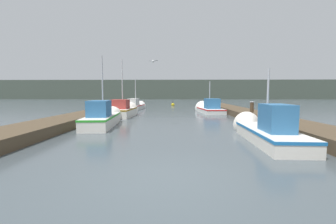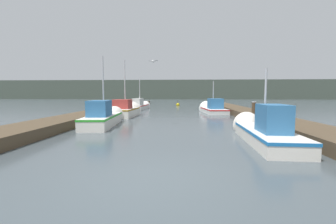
{
  "view_description": "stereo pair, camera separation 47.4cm",
  "coord_description": "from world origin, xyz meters",
  "px_view_note": "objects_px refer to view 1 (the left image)",
  "views": [
    {
      "loc": [
        0.19,
        -4.81,
        1.92
      ],
      "look_at": [
        -0.12,
        8.32,
        0.81
      ],
      "focal_mm": 24.0,
      "sensor_mm": 36.0,
      "label": 1
    },
    {
      "loc": [
        0.67,
        -4.79,
        1.92
      ],
      "look_at": [
        -0.12,
        8.32,
        0.81
      ],
      "focal_mm": 24.0,
      "sensor_mm": 36.0,
      "label": 2
    }
  ],
  "objects_px": {
    "fishing_boat_4": "(136,106)",
    "mooring_piling_0": "(113,109)",
    "fishing_boat_3": "(208,108)",
    "fishing_boat_0": "(265,130)",
    "channel_buoy": "(173,105)",
    "seagull_lead": "(153,61)",
    "fishing_boat_1": "(104,117)",
    "fishing_boat_2": "(123,111)",
    "mooring_piling_3": "(252,112)",
    "mooring_piling_1": "(126,106)",
    "mooring_piling_2": "(263,118)"
  },
  "relations": [
    {
      "from": "mooring_piling_1",
      "to": "mooring_piling_3",
      "type": "height_order",
      "value": "mooring_piling_3"
    },
    {
      "from": "channel_buoy",
      "to": "fishing_boat_3",
      "type": "bearing_deg",
      "value": -73.12
    },
    {
      "from": "fishing_boat_2",
      "to": "fishing_boat_3",
      "type": "height_order",
      "value": "fishing_boat_2"
    },
    {
      "from": "fishing_boat_4",
      "to": "channel_buoy",
      "type": "bearing_deg",
      "value": 65.17
    },
    {
      "from": "fishing_boat_1",
      "to": "mooring_piling_1",
      "type": "xyz_separation_m",
      "value": [
        -1.03,
        11.04,
        0.07
      ]
    },
    {
      "from": "fishing_boat_0",
      "to": "mooring_piling_1",
      "type": "relative_size",
      "value": 5.01
    },
    {
      "from": "fishing_boat_2",
      "to": "mooring_piling_0",
      "type": "xyz_separation_m",
      "value": [
        -1.06,
        0.89,
        0.04
      ]
    },
    {
      "from": "fishing_boat_1",
      "to": "channel_buoy",
      "type": "bearing_deg",
      "value": 74.15
    },
    {
      "from": "fishing_boat_4",
      "to": "seagull_lead",
      "type": "xyz_separation_m",
      "value": [
        3.26,
        -13.51,
        3.29
      ]
    },
    {
      "from": "fishing_boat_2",
      "to": "seagull_lead",
      "type": "height_order",
      "value": "fishing_boat_2"
    },
    {
      "from": "fishing_boat_4",
      "to": "mooring_piling_0",
      "type": "height_order",
      "value": "fishing_boat_4"
    },
    {
      "from": "channel_buoy",
      "to": "mooring_piling_1",
      "type": "bearing_deg",
      "value": -117.17
    },
    {
      "from": "mooring_piling_0",
      "to": "seagull_lead",
      "type": "relative_size",
      "value": 1.83
    },
    {
      "from": "fishing_boat_1",
      "to": "fishing_boat_3",
      "type": "xyz_separation_m",
      "value": [
        7.66,
        9.28,
        -0.1
      ]
    },
    {
      "from": "mooring_piling_0",
      "to": "seagull_lead",
      "type": "xyz_separation_m",
      "value": [
        4.05,
        -6.38,
        3.2
      ]
    },
    {
      "from": "fishing_boat_0",
      "to": "mooring_piling_3",
      "type": "xyz_separation_m",
      "value": [
        1.34,
        5.42,
        0.27
      ]
    },
    {
      "from": "fishing_boat_2",
      "to": "mooring_piling_0",
      "type": "distance_m",
      "value": 1.38
    },
    {
      "from": "mooring_piling_0",
      "to": "seagull_lead",
      "type": "bearing_deg",
      "value": -57.6
    },
    {
      "from": "fishing_boat_1",
      "to": "mooring_piling_0",
      "type": "height_order",
      "value": "fishing_boat_1"
    },
    {
      "from": "fishing_boat_2",
      "to": "mooring_piling_3",
      "type": "distance_m",
      "value": 9.96
    },
    {
      "from": "fishing_boat_0",
      "to": "seagull_lead",
      "type": "distance_m",
      "value": 6.95
    },
    {
      "from": "fishing_boat_0",
      "to": "fishing_boat_4",
      "type": "xyz_separation_m",
      "value": [
        -8.17,
        17.16,
        0.01
      ]
    },
    {
      "from": "fishing_boat_0",
      "to": "fishing_boat_2",
      "type": "distance_m",
      "value": 12.07
    },
    {
      "from": "fishing_boat_0",
      "to": "mooring_piling_3",
      "type": "relative_size",
      "value": 4.02
    },
    {
      "from": "fishing_boat_4",
      "to": "fishing_boat_0",
      "type": "bearing_deg",
      "value": -60.55
    },
    {
      "from": "channel_buoy",
      "to": "seagull_lead",
      "type": "relative_size",
      "value": 1.81
    },
    {
      "from": "mooring_piling_3",
      "to": "mooring_piling_0",
      "type": "bearing_deg",
      "value": 155.91
    },
    {
      "from": "fishing_boat_3",
      "to": "seagull_lead",
      "type": "bearing_deg",
      "value": -121.63
    },
    {
      "from": "mooring_piling_0",
      "to": "fishing_boat_4",
      "type": "bearing_deg",
      "value": 83.72
    },
    {
      "from": "fishing_boat_4",
      "to": "fishing_boat_3",
      "type": "bearing_deg",
      "value": -21.76
    },
    {
      "from": "fishing_boat_0",
      "to": "seagull_lead",
      "type": "height_order",
      "value": "seagull_lead"
    },
    {
      "from": "fishing_boat_2",
      "to": "fishing_boat_4",
      "type": "bearing_deg",
      "value": 94.17
    },
    {
      "from": "fishing_boat_0",
      "to": "mooring_piling_2",
      "type": "height_order",
      "value": "fishing_boat_0"
    },
    {
      "from": "fishing_boat_3",
      "to": "channel_buoy",
      "type": "distance_m",
      "value": 12.27
    },
    {
      "from": "mooring_piling_3",
      "to": "mooring_piling_1",
      "type": "bearing_deg",
      "value": 136.75
    },
    {
      "from": "fishing_boat_2",
      "to": "fishing_boat_4",
      "type": "height_order",
      "value": "fishing_boat_2"
    },
    {
      "from": "fishing_boat_1",
      "to": "seagull_lead",
      "type": "relative_size",
      "value": 10.16
    },
    {
      "from": "mooring_piling_0",
      "to": "mooring_piling_2",
      "type": "height_order",
      "value": "mooring_piling_2"
    },
    {
      "from": "fishing_boat_4",
      "to": "channel_buoy",
      "type": "height_order",
      "value": "fishing_boat_4"
    },
    {
      "from": "fishing_boat_1",
      "to": "fishing_boat_3",
      "type": "height_order",
      "value": "fishing_boat_1"
    },
    {
      "from": "fishing_boat_0",
      "to": "fishing_boat_4",
      "type": "height_order",
      "value": "fishing_boat_4"
    },
    {
      "from": "mooring_piling_3",
      "to": "seagull_lead",
      "type": "xyz_separation_m",
      "value": [
        -6.25,
        -1.77,
        3.02
      ]
    },
    {
      "from": "fishing_boat_1",
      "to": "mooring_piling_3",
      "type": "xyz_separation_m",
      "value": [
        9.25,
        1.37,
        0.21
      ]
    },
    {
      "from": "mooring_piling_0",
      "to": "channel_buoy",
      "type": "relative_size",
      "value": 1.01
    },
    {
      "from": "fishing_boat_3",
      "to": "channel_buoy",
      "type": "height_order",
      "value": "fishing_boat_3"
    },
    {
      "from": "fishing_boat_0",
      "to": "mooring_piling_1",
      "type": "bearing_deg",
      "value": 122.93
    },
    {
      "from": "fishing_boat_2",
      "to": "mooring_piling_3",
      "type": "bearing_deg",
      "value": -19.7
    },
    {
      "from": "mooring_piling_2",
      "to": "channel_buoy",
      "type": "height_order",
      "value": "mooring_piling_2"
    },
    {
      "from": "fishing_boat_2",
      "to": "fishing_boat_3",
      "type": "xyz_separation_m",
      "value": [
        7.65,
        4.2,
        -0.1
      ]
    },
    {
      "from": "seagull_lead",
      "to": "mooring_piling_2",
      "type": "bearing_deg",
      "value": 5.14
    }
  ]
}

